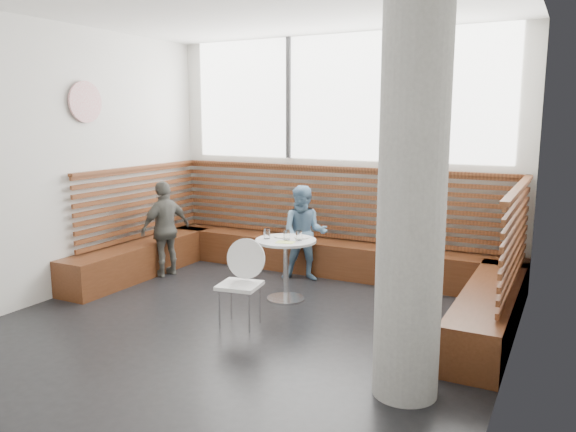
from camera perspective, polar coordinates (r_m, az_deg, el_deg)
The scene contains 15 objects.
room at distance 5.49m, azimuth -4.79°, elevation 4.57°, with size 5.00×5.00×3.20m.
booth at distance 7.24m, azimuth 2.82°, elevation -3.68°, with size 5.00×2.50×1.44m.
concrete_column at distance 4.20m, azimuth 12.50°, elevation 2.66°, with size 0.50×0.50×3.20m, color gray.
wall_art at distance 7.36m, azimuth -19.90°, elevation 10.84°, with size 0.50×0.50×0.03m, color white.
cafe_table at distance 6.53m, azimuth -0.22°, elevation -4.16°, with size 0.71×0.71×0.73m.
cafe_chair at distance 5.80m, azimuth -4.59°, elevation -6.07°, with size 0.42×0.41×0.88m.
adult_man at distance 6.02m, azimuth 12.82°, elevation -2.41°, with size 1.10×0.63×1.70m, color #393E29.
child_back at distance 7.30m, azimuth 1.68°, elevation -1.79°, with size 0.61×0.47×1.25m, color #648AAD.
child_left at distance 7.70m, azimuth -12.34°, elevation -1.26°, with size 0.75×0.31×1.28m, color #5B5A52.
plate_near at distance 6.61m, azimuth -0.59°, elevation -2.10°, with size 0.19×0.19×0.01m, color white.
plate_far at distance 6.57m, azimuth 1.41°, elevation -2.18°, with size 0.19×0.19×0.01m, color white.
glass_left at distance 6.52m, azimuth -2.16°, elevation -1.79°, with size 0.08×0.08×0.12m, color white.
glass_mid at distance 6.45m, azimuth -0.13°, elevation -1.94°, with size 0.07×0.07×0.12m, color white.
glass_right at distance 6.42m, azimuth 1.11°, elevation -2.00°, with size 0.07×0.07×0.12m, color white.
menu_card at distance 6.33m, azimuth -0.28°, elevation -2.68°, with size 0.20×0.14×0.00m, color #A5C64C.
Camera 1 is at (2.91, -4.62, 2.12)m, focal length 35.00 mm.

